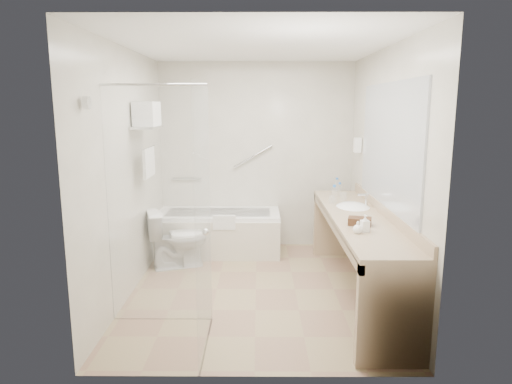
{
  "coord_description": "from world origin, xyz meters",
  "views": [
    {
      "loc": [
        0.03,
        -4.59,
        1.93
      ],
      "look_at": [
        0.0,
        0.3,
        1.0
      ],
      "focal_mm": 32.0,
      "sensor_mm": 36.0,
      "label": 1
    }
  ],
  "objects_px": {
    "vanity_counter": "(357,235)",
    "water_bottle_left": "(337,185)",
    "amenity_basket": "(360,221)",
    "bathtub": "(219,232)",
    "toilet": "(178,239)"
  },
  "relations": [
    {
      "from": "bathtub",
      "to": "toilet",
      "type": "bearing_deg",
      "value": -129.87
    },
    {
      "from": "bathtub",
      "to": "amenity_basket",
      "type": "bearing_deg",
      "value": -50.46
    },
    {
      "from": "vanity_counter",
      "to": "water_bottle_left",
      "type": "bearing_deg",
      "value": 90.2
    },
    {
      "from": "bathtub",
      "to": "toilet",
      "type": "distance_m",
      "value": 0.71
    },
    {
      "from": "toilet",
      "to": "bathtub",
      "type": "bearing_deg",
      "value": -58.85
    },
    {
      "from": "vanity_counter",
      "to": "water_bottle_left",
      "type": "relative_size",
      "value": 14.69
    },
    {
      "from": "bathtub",
      "to": "water_bottle_left",
      "type": "height_order",
      "value": "water_bottle_left"
    },
    {
      "from": "vanity_counter",
      "to": "water_bottle_left",
      "type": "distance_m",
      "value": 1.28
    },
    {
      "from": "bathtub",
      "to": "water_bottle_left",
      "type": "relative_size",
      "value": 8.71
    },
    {
      "from": "bathtub",
      "to": "toilet",
      "type": "height_order",
      "value": "toilet"
    },
    {
      "from": "vanity_counter",
      "to": "amenity_basket",
      "type": "height_order",
      "value": "vanity_counter"
    },
    {
      "from": "vanity_counter",
      "to": "bathtub",
      "type": "bearing_deg",
      "value": 137.65
    },
    {
      "from": "toilet",
      "to": "water_bottle_left",
      "type": "relative_size",
      "value": 3.86
    },
    {
      "from": "vanity_counter",
      "to": "toilet",
      "type": "xyz_separation_m",
      "value": [
        -1.97,
        0.85,
        -0.29
      ]
    },
    {
      "from": "amenity_basket",
      "to": "toilet",
      "type": "bearing_deg",
      "value": 147.26
    }
  ]
}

